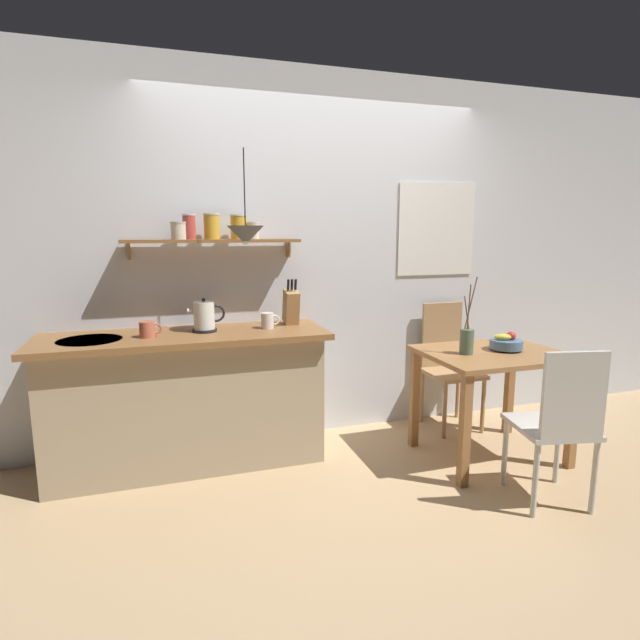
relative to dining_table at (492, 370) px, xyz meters
The scene contains 14 objects.
ground_plane 1.18m from the dining_table, 168.52° to the left, with size 14.00×14.00×0.00m, color tan.
back_wall 1.37m from the dining_table, 132.62° to the left, with size 6.80×0.11×2.70m.
kitchen_counter 2.06m from the dining_table, 165.36° to the left, with size 1.83×0.63×0.90m.
wall_shelf 2.10m from the dining_table, 158.51° to the left, with size 1.18×0.20×0.30m.
dining_table is the anchor object (origin of this frame).
dining_chair_near 0.68m from the dining_table, 94.08° to the right, with size 0.48×0.50×0.94m.
dining_chair_far 0.63m from the dining_table, 85.77° to the left, with size 0.40×0.41×0.98m.
fruit_bowl 0.21m from the dining_table, ahead, with size 0.22×0.22×0.13m.
twig_vase 0.31m from the dining_table, behind, with size 0.10×0.09×0.51m.
electric_kettle 1.97m from the dining_table, 164.11° to the left, with size 0.24×0.16×0.22m.
knife_block 1.45m from the dining_table, 154.18° to the left, with size 0.09×0.17×0.32m.
coffee_mug_by_sink 2.28m from the dining_table, 168.54° to the left, with size 0.13×0.09×0.10m.
coffee_mug_spare 1.56m from the dining_table, 160.44° to the left, with size 0.13×0.09×0.11m.
pendant_lamp 1.88m from the dining_table, 166.01° to the left, with size 0.23×0.23×0.59m.
Camera 1 is at (-1.15, -3.01, 1.55)m, focal length 28.42 mm.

